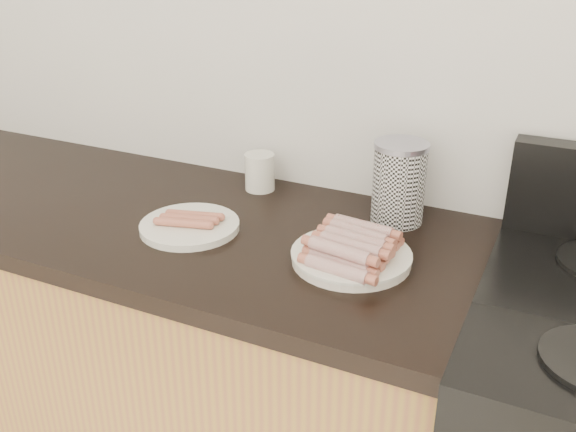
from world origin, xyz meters
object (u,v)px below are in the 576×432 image
at_px(side_plate, 190,226).
at_px(mug, 260,172).
at_px(canister, 399,183).
at_px(main_plate, 351,258).

relative_size(side_plate, mug, 2.35).
height_order(side_plate, canister, canister).
distance_m(side_plate, canister, 0.48).
height_order(canister, mug, canister).
height_order(main_plate, mug, mug).
relative_size(canister, mug, 1.99).
bearing_deg(main_plate, mug, 143.00).
relative_size(main_plate, canister, 1.28).
bearing_deg(side_plate, main_plate, 2.22).
bearing_deg(mug, canister, -5.07).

